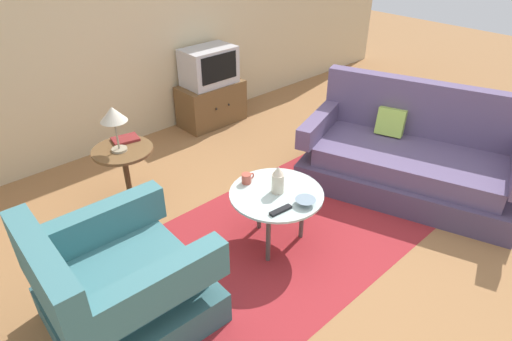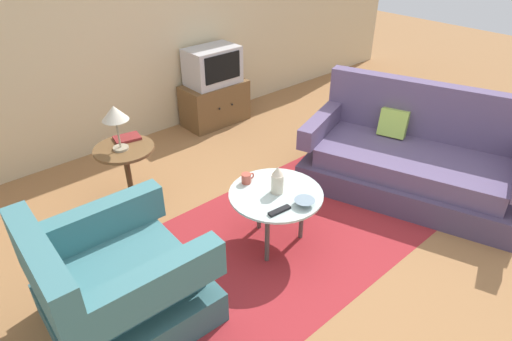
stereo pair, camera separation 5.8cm
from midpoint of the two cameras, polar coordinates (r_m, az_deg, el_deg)
ground_plane at (r=3.52m, az=4.71°, el=-9.95°), size 16.00×16.00×0.00m
back_wall at (r=4.85m, az=-18.59°, el=18.49°), size 9.00×0.12×2.70m
area_rug at (r=3.56m, az=2.03°, el=-9.24°), size 2.48×1.60×0.00m
armchair at (r=2.91m, az=-18.01°, el=-14.54°), size 0.98×0.92×0.85m
couch at (r=4.28m, az=19.11°, el=1.39°), size 1.49×2.08×0.95m
coffee_table at (r=3.30m, az=2.19°, el=-3.59°), size 0.71×0.71×0.48m
side_table at (r=3.89m, az=-17.19°, el=0.65°), size 0.51×0.51×0.58m
tv_stand at (r=5.38m, az=-6.18°, el=8.73°), size 0.79×0.44×0.50m
television at (r=5.22m, az=-6.52°, el=13.45°), size 0.61×0.40×0.43m
table_lamp at (r=3.66m, az=-18.66°, el=6.75°), size 0.22×0.22×0.39m
vase at (r=3.22m, az=2.38°, el=-1.26°), size 0.09×0.09×0.22m
mug at (r=3.36m, az=-1.71°, el=-1.03°), size 0.12×0.07×0.08m
bowl at (r=3.15m, az=5.96°, el=-4.12°), size 0.15×0.15×0.04m
tv_remote_dark at (r=3.07m, az=2.71°, el=-5.24°), size 0.18×0.06×0.02m
book at (r=3.94m, az=-17.17°, el=3.96°), size 0.24×0.20×0.02m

